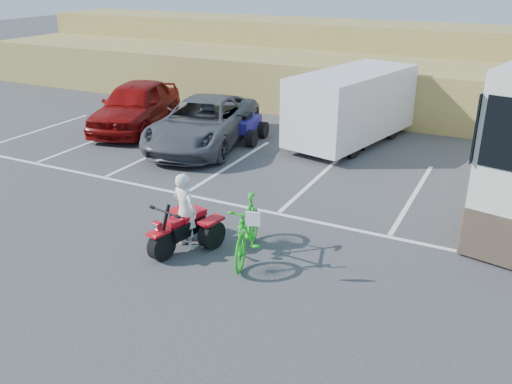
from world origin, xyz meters
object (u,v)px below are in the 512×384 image
at_px(quad_atv_blue, 244,141).
at_px(quad_atv_green, 346,144).
at_px(red_trike_atv, 182,249).
at_px(cargo_trailer, 352,105).
at_px(rider, 185,211).
at_px(grey_pickup, 203,123).
at_px(red_car, 136,105).
at_px(green_dirt_bike, 247,229).

height_order(quad_atv_blue, quad_atv_green, quad_atv_blue).
relative_size(red_trike_atv, quad_atv_green, 1.01).
distance_m(red_trike_atv, quad_atv_blue, 7.84).
relative_size(cargo_trailer, quad_atv_green, 3.44).
height_order(red_trike_atv, cargo_trailer, cargo_trailer).
xyz_separation_m(rider, quad_atv_green, (0.78, 8.43, -0.83)).
bearing_deg(quad_atv_green, rider, -114.29).
xyz_separation_m(grey_pickup, quad_atv_green, (4.22, 2.20, -0.77)).
distance_m(red_car, quad_atv_blue, 4.36).
height_order(grey_pickup, cargo_trailer, cargo_trailer).
xyz_separation_m(rider, quad_atv_blue, (-2.47, 7.30, -0.83)).
height_order(red_car, cargo_trailer, cargo_trailer).
bearing_deg(rider, grey_pickup, -50.15).
bearing_deg(rider, quad_atv_green, -84.31).
height_order(red_trike_atv, red_car, red_car).
bearing_deg(red_trike_atv, quad_atv_blue, 119.14).
relative_size(red_trike_atv, green_dirt_bike, 0.77).
distance_m(grey_pickup, quad_atv_blue, 1.63).
height_order(grey_pickup, quad_atv_green, grey_pickup).
xyz_separation_m(grey_pickup, quad_atv_blue, (0.97, 1.06, -0.77)).
height_order(grey_pickup, red_car, red_car).
height_order(rider, quad_atv_blue, rider).
bearing_deg(green_dirt_bike, cargo_trailer, 78.46).
xyz_separation_m(rider, green_dirt_bike, (1.36, 0.19, -0.20)).
relative_size(red_trike_atv, rider, 0.97).
bearing_deg(rider, quad_atv_blue, -60.32).
distance_m(green_dirt_bike, red_car, 10.52).
xyz_separation_m(red_car, quad_atv_green, (7.51, 1.52, -0.86)).
bearing_deg(green_dirt_bike, red_trike_atv, 178.73).
relative_size(rider, red_car, 0.33).
xyz_separation_m(green_dirt_bike, quad_atv_green, (-0.59, 8.23, -0.63)).
relative_size(grey_pickup, quad_atv_blue, 3.40).
height_order(red_trike_atv, quad_atv_blue, quad_atv_blue).
bearing_deg(cargo_trailer, green_dirt_bike, -73.29).
height_order(rider, red_car, red_car).
bearing_deg(red_car, cargo_trailer, -2.61).
xyz_separation_m(green_dirt_bike, quad_atv_blue, (-3.84, 7.10, -0.63)).
bearing_deg(cargo_trailer, grey_pickup, -137.17).
bearing_deg(quad_atv_blue, green_dirt_bike, -67.41).
bearing_deg(cargo_trailer, red_car, -153.74).
bearing_deg(cargo_trailer, quad_atv_blue, -144.31).
bearing_deg(rider, red_car, -34.79).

